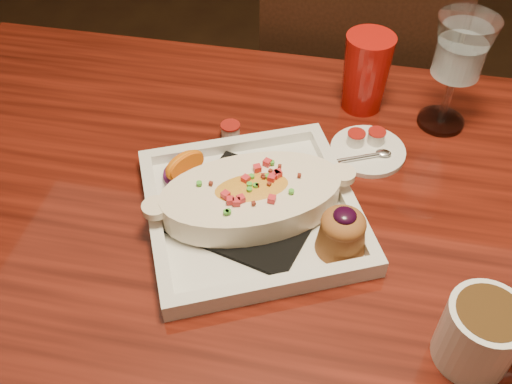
% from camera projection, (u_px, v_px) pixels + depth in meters
% --- Properties ---
extents(table, '(1.50, 0.90, 0.75)m').
position_uv_depth(table, '(325.00, 277.00, 0.87)').
color(table, maroon).
rests_on(table, floor).
extents(chair_far, '(0.42, 0.42, 0.93)m').
position_uv_depth(chair_far, '(349.00, 106.00, 1.40)').
color(chair_far, black).
rests_on(chair_far, floor).
extents(plate, '(0.39, 0.39, 0.08)m').
position_uv_depth(plate, '(257.00, 204.00, 0.80)').
color(plate, white).
rests_on(plate, table).
extents(coffee_mug, '(0.12, 0.09, 0.09)m').
position_uv_depth(coffee_mug, '(483.00, 333.00, 0.64)').
color(coffee_mug, white).
rests_on(coffee_mug, table).
extents(goblet, '(0.09, 0.09, 0.20)m').
position_uv_depth(goblet, '(460.00, 54.00, 0.88)').
color(goblet, silver).
rests_on(goblet, table).
extents(saucer, '(0.12, 0.12, 0.08)m').
position_uv_depth(saucer, '(367.00, 149.00, 0.92)').
color(saucer, white).
rests_on(saucer, table).
extents(creamer_loose, '(0.03, 0.03, 0.03)m').
position_uv_depth(creamer_loose, '(231.00, 130.00, 0.94)').
color(creamer_loose, silver).
rests_on(creamer_loose, table).
extents(red_tumbler, '(0.08, 0.08, 0.14)m').
position_uv_depth(red_tumbler, '(366.00, 73.00, 0.96)').
color(red_tumbler, '#B8130D').
rests_on(red_tumbler, table).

